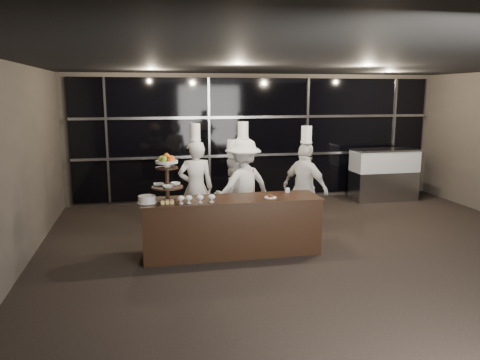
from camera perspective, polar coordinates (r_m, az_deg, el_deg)
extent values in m
plane|color=black|center=(6.95, 12.32, -11.30)|extent=(10.00, 10.00, 0.00)
plane|color=black|center=(6.48, 13.40, 14.18)|extent=(10.00, 10.00, 0.00)
plane|color=#473F38|center=(11.25, 2.24, 5.17)|extent=(9.00, 0.00, 9.00)
cube|color=black|center=(11.19, 2.32, 5.14)|extent=(8.60, 0.04, 2.80)
cube|color=#A5A5AA|center=(11.19, 2.36, 3.08)|extent=(8.60, 0.06, 0.06)
cube|color=#A5A5AA|center=(11.11, 2.40, 7.68)|extent=(8.60, 0.06, 0.06)
cube|color=#A5A5AA|center=(10.86, -15.93, 4.58)|extent=(0.05, 0.05, 2.80)
cube|color=#A5A5AA|center=(10.94, -3.78, 5.00)|extent=(0.05, 0.05, 2.80)
cube|color=#A5A5AA|center=(11.51, 8.18, 5.19)|extent=(0.05, 0.05, 2.80)
cube|color=#A5A5AA|center=(12.48, 18.20, 5.19)|extent=(0.05, 0.05, 2.80)
cube|color=black|center=(7.53, -1.03, -5.72)|extent=(2.80, 0.70, 0.90)
cube|color=black|center=(7.41, -1.04, -2.34)|extent=(2.84, 0.74, 0.03)
cylinder|color=black|center=(7.29, -8.80, -2.44)|extent=(0.24, 0.24, 0.03)
cylinder|color=black|center=(7.22, -8.87, 0.15)|extent=(0.06, 0.06, 0.70)
cylinder|color=black|center=(7.25, -8.84, -0.86)|extent=(0.48, 0.48, 0.02)
cylinder|color=black|center=(7.19, -8.91, 1.48)|extent=(0.34, 0.34, 0.02)
cylinder|color=white|center=(7.19, -8.92, 1.82)|extent=(0.10, 0.10, 0.06)
cylinder|color=white|center=(7.18, -8.93, 2.21)|extent=(0.34, 0.34, 0.04)
sphere|color=#F55D14|center=(7.18, -8.30, 2.60)|extent=(0.09, 0.09, 0.09)
sphere|color=#94C332|center=(7.24, -8.65, 2.67)|extent=(0.09, 0.09, 0.09)
sphere|color=orange|center=(7.24, -9.29, 2.64)|extent=(0.09, 0.09, 0.09)
sphere|color=yellow|center=(7.17, -9.58, 2.56)|extent=(0.09, 0.09, 0.09)
sphere|color=#7ABE31|center=(7.10, -9.24, 2.49)|extent=(0.09, 0.09, 0.09)
sphere|color=#E24613|center=(7.11, -8.59, 2.52)|extent=(0.09, 0.09, 0.09)
sphere|color=orange|center=(7.17, -8.95, 2.90)|extent=(0.09, 0.09, 0.09)
imported|color=white|center=(7.29, -9.89, -0.56)|extent=(0.16, 0.16, 0.04)
imported|color=white|center=(7.31, -7.86, -0.46)|extent=(0.15, 0.15, 0.05)
imported|color=white|center=(7.12, -8.80, -0.79)|extent=(0.16, 0.16, 0.04)
cylinder|color=silver|center=(7.09, -7.20, -2.85)|extent=(0.07, 0.07, 0.01)
cylinder|color=silver|center=(7.08, -7.21, -2.60)|extent=(0.02, 0.02, 0.05)
ellipsoid|color=silver|center=(7.07, -7.22, -2.22)|extent=(0.11, 0.11, 0.08)
ellipsoid|color=#0CC353|center=(7.07, -7.22, -2.18)|extent=(0.08, 0.08, 0.05)
cylinder|color=silver|center=(7.10, -6.26, -2.81)|extent=(0.07, 0.07, 0.01)
cylinder|color=silver|center=(7.09, -6.27, -2.56)|extent=(0.02, 0.02, 0.05)
ellipsoid|color=silver|center=(7.08, -6.27, -2.18)|extent=(0.11, 0.11, 0.08)
ellipsoid|color=red|center=(7.08, -6.27, -2.15)|extent=(0.08, 0.08, 0.05)
cylinder|color=silver|center=(7.12, -4.89, -2.75)|extent=(0.07, 0.07, 0.01)
cylinder|color=silver|center=(7.11, -4.89, -2.50)|extent=(0.02, 0.02, 0.05)
ellipsoid|color=silver|center=(7.10, -4.90, -2.13)|extent=(0.11, 0.11, 0.08)
ellipsoid|color=beige|center=(7.10, -4.90, -2.09)|extent=(0.08, 0.08, 0.05)
cylinder|color=silver|center=(7.14, -3.47, -2.69)|extent=(0.07, 0.07, 0.01)
cylinder|color=silver|center=(7.13, -3.47, -2.44)|extent=(0.02, 0.02, 0.05)
ellipsoid|color=silver|center=(7.12, -3.48, -2.07)|extent=(0.11, 0.11, 0.08)
ellipsoid|color=#4F3114|center=(7.12, -3.48, -2.03)|extent=(0.08, 0.08, 0.05)
cylinder|color=white|center=(7.24, -11.27, -2.70)|extent=(0.30, 0.30, 0.01)
cylinder|color=silver|center=(7.22, -11.29, -2.28)|extent=(0.26, 0.26, 0.10)
cube|color=#E0BE6D|center=(7.09, -9.40, -2.73)|extent=(0.05, 0.06, 0.05)
cube|color=#E0BE6D|center=(7.09, -8.84, -2.71)|extent=(0.05, 0.06, 0.05)
cube|color=#E0BE6D|center=(7.10, -8.27, -2.68)|extent=(0.05, 0.06, 0.05)
cube|color=#E0BE6D|center=(7.16, -9.43, -2.60)|extent=(0.05, 0.06, 0.05)
cube|color=#E0BE6D|center=(7.16, -8.87, -2.58)|extent=(0.05, 0.06, 0.05)
cube|color=#E0BE6D|center=(7.16, -8.31, -2.56)|extent=(0.05, 0.06, 0.05)
cylinder|color=white|center=(7.45, 3.74, -2.13)|extent=(0.20, 0.20, 0.01)
cylinder|color=#4C2814|center=(7.44, 3.74, -1.94)|extent=(0.08, 0.08, 0.04)
cylinder|color=white|center=(7.88, 5.79, -1.24)|extent=(0.08, 0.08, 0.07)
cube|color=#A5A5AA|center=(11.85, 17.04, -0.64)|extent=(1.53, 0.66, 0.70)
cube|color=silver|center=(11.75, 17.20, 2.23)|extent=(1.53, 0.66, 0.50)
cube|color=#FFC67F|center=(11.75, 17.20, 2.23)|extent=(1.42, 0.55, 0.40)
cube|color=#A5A5AA|center=(11.71, 17.27, 3.54)|extent=(1.56, 0.68, 0.04)
imported|color=silver|center=(8.47, -5.40, -1.01)|extent=(0.63, 0.42, 1.73)
cylinder|color=white|center=(8.33, -5.52, 5.87)|extent=(0.19, 0.19, 0.30)
cylinder|color=white|center=(8.34, -5.51, 4.87)|extent=(0.21, 0.21, 0.03)
imported|color=silver|center=(8.56, -0.96, -1.86)|extent=(0.83, 0.73, 1.43)
cylinder|color=white|center=(8.42, -0.98, 3.92)|extent=(0.19, 0.19, 0.30)
cylinder|color=white|center=(8.44, -0.98, 2.94)|extent=(0.21, 0.21, 0.03)
imported|color=white|center=(8.54, 0.36, -0.77)|extent=(1.30, 1.03, 1.76)
cylinder|color=white|center=(8.39, 0.37, 6.14)|extent=(0.19, 0.19, 0.30)
cylinder|color=white|center=(8.41, 0.36, 5.15)|extent=(0.21, 0.21, 0.03)
cube|color=maroon|center=(8.42, 0.53, -0.93)|extent=(0.34, 0.03, 0.66)
imported|color=silver|center=(8.60, 7.94, -1.05)|extent=(0.87, 1.05, 1.68)
cylinder|color=white|center=(8.46, 8.11, 5.55)|extent=(0.19, 0.19, 0.30)
cylinder|color=white|center=(8.47, 8.08, 4.57)|extent=(0.21, 0.21, 0.03)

